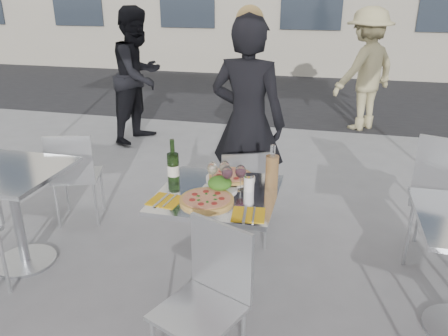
% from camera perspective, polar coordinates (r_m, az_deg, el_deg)
% --- Properties ---
extents(ground, '(80.00, 80.00, 0.00)m').
position_cam_1_polar(ground, '(3.07, -0.70, -15.96)').
color(ground, slate).
extents(street_asphalt, '(24.00, 5.00, 0.00)m').
position_cam_1_polar(street_asphalt, '(9.06, 9.86, 9.52)').
color(street_asphalt, black).
rests_on(street_asphalt, ground).
extents(main_table, '(0.72, 0.72, 0.75)m').
position_cam_1_polar(main_table, '(2.77, -0.75, -7.11)').
color(main_table, '#B7BABF').
rests_on(main_table, ground).
extents(side_table_left, '(0.72, 0.72, 0.75)m').
position_cam_1_polar(side_table_left, '(3.43, -25.81, -3.48)').
color(side_table_left, '#B7BABF').
rests_on(side_table_left, ground).
extents(chair_far, '(0.49, 0.50, 0.82)m').
position_cam_1_polar(chair_far, '(3.33, 2.61, -2.96)').
color(chair_far, silver).
rests_on(chair_far, ground).
extents(chair_near, '(0.50, 0.51, 0.83)m').
position_cam_1_polar(chair_near, '(2.27, -1.96, -15.73)').
color(chair_near, silver).
rests_on(chair_near, ground).
extents(side_chair_lfar, '(0.48, 0.49, 0.83)m').
position_cam_1_polar(side_chair_lfar, '(3.89, -18.98, -0.35)').
color(side_chair_lfar, silver).
rests_on(side_chair_lfar, ground).
extents(woman_diner, '(0.69, 0.51, 1.75)m').
position_cam_1_polar(woman_diner, '(3.67, 3.10, 5.92)').
color(woman_diner, black).
rests_on(woman_diner, ground).
extents(pedestrian_a, '(0.84, 0.98, 1.75)m').
position_cam_1_polar(pedestrian_a, '(5.98, -11.10, 11.73)').
color(pedestrian_a, black).
rests_on(pedestrian_a, ground).
extents(pedestrian_b, '(1.23, 1.25, 1.73)m').
position_cam_1_polar(pedestrian_b, '(6.72, 18.00, 12.08)').
color(pedestrian_b, tan).
rests_on(pedestrian_b, ground).
extents(pizza_near, '(0.32, 0.32, 0.02)m').
position_cam_1_polar(pizza_near, '(2.56, -2.27, -4.13)').
color(pizza_near, tan).
rests_on(pizza_near, main_table).
extents(pizza_far, '(0.32, 0.32, 0.03)m').
position_cam_1_polar(pizza_far, '(2.85, 0.86, -1.16)').
color(pizza_far, white).
rests_on(pizza_far, main_table).
extents(salad_plate, '(0.22, 0.22, 0.09)m').
position_cam_1_polar(salad_plate, '(2.69, -0.55, -2.16)').
color(salad_plate, white).
rests_on(salad_plate, main_table).
extents(wine_bottle, '(0.07, 0.08, 0.29)m').
position_cam_1_polar(wine_bottle, '(2.77, -6.66, 0.17)').
color(wine_bottle, '#27481B').
rests_on(wine_bottle, main_table).
extents(carafe, '(0.08, 0.08, 0.29)m').
position_cam_1_polar(carafe, '(2.68, 6.28, -0.49)').
color(carafe, tan).
rests_on(carafe, main_table).
extents(sugar_shaker, '(0.06, 0.06, 0.11)m').
position_cam_1_polar(sugar_shaker, '(2.68, 3.28, -1.90)').
color(sugar_shaker, white).
rests_on(sugar_shaker, main_table).
extents(wineglass_white_a, '(0.07, 0.07, 0.16)m').
position_cam_1_polar(wineglass_white_a, '(2.73, -1.52, -0.15)').
color(wineglass_white_a, white).
rests_on(wineglass_white_a, main_table).
extents(wineglass_white_b, '(0.07, 0.07, 0.16)m').
position_cam_1_polar(wineglass_white_b, '(2.74, 0.07, -0.01)').
color(wineglass_white_b, white).
rests_on(wineglass_white_b, main_table).
extents(wineglass_red_a, '(0.07, 0.07, 0.16)m').
position_cam_1_polar(wineglass_red_a, '(2.66, 0.42, -0.74)').
color(wineglass_red_a, white).
rests_on(wineglass_red_a, main_table).
extents(wineglass_red_b, '(0.07, 0.07, 0.16)m').
position_cam_1_polar(wineglass_red_b, '(2.68, 2.19, -0.57)').
color(wineglass_red_b, white).
rests_on(wineglass_red_b, main_table).
extents(napkin_left, '(0.20, 0.20, 0.01)m').
position_cam_1_polar(napkin_left, '(2.59, -7.67, -4.19)').
color(napkin_left, gold).
rests_on(napkin_left, main_table).
extents(napkin_right, '(0.20, 0.20, 0.01)m').
position_cam_1_polar(napkin_right, '(2.41, 3.20, -6.06)').
color(napkin_right, gold).
rests_on(napkin_right, main_table).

